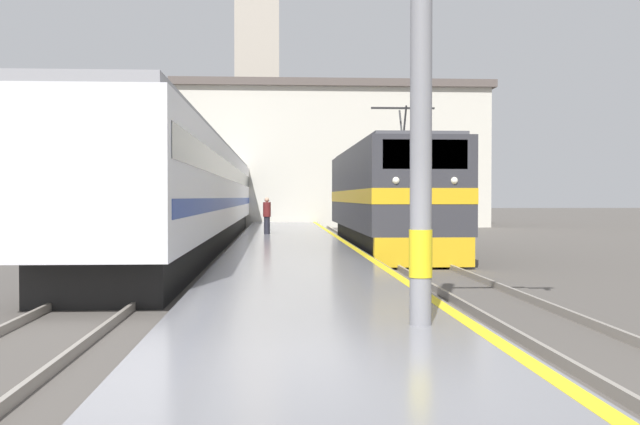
{
  "coord_description": "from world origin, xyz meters",
  "views": [
    {
      "loc": [
        -0.55,
        -7.11,
        1.99
      ],
      "look_at": [
        1.59,
        29.37,
        1.25
      ],
      "focal_mm": 42.0,
      "sensor_mm": 36.0,
      "label": 1
    }
  ],
  "objects_px": {
    "passenger_train": "(208,193)",
    "clock_tower": "(257,50)",
    "person_on_platform": "(267,215)",
    "locomotive_train": "(386,197)",
    "catenary_mast": "(427,8)"
  },
  "relations": [
    {
      "from": "locomotive_train",
      "to": "catenary_mast",
      "type": "distance_m",
      "value": 18.17
    },
    {
      "from": "passenger_train",
      "to": "clock_tower",
      "type": "bearing_deg",
      "value": 87.19
    },
    {
      "from": "locomotive_train",
      "to": "catenary_mast",
      "type": "relative_size",
      "value": 1.81
    },
    {
      "from": "locomotive_train",
      "to": "catenary_mast",
      "type": "height_order",
      "value": "catenary_mast"
    },
    {
      "from": "person_on_platform",
      "to": "clock_tower",
      "type": "height_order",
      "value": "clock_tower"
    },
    {
      "from": "passenger_train",
      "to": "person_on_platform",
      "type": "distance_m",
      "value": 4.11
    },
    {
      "from": "locomotive_train",
      "to": "person_on_platform",
      "type": "height_order",
      "value": "locomotive_train"
    },
    {
      "from": "passenger_train",
      "to": "catenary_mast",
      "type": "bearing_deg",
      "value": -79.01
    },
    {
      "from": "locomotive_train",
      "to": "person_on_platform",
      "type": "bearing_deg",
      "value": 128.96
    },
    {
      "from": "person_on_platform",
      "to": "catenary_mast",
      "type": "bearing_deg",
      "value": -84.4
    },
    {
      "from": "locomotive_train",
      "to": "clock_tower",
      "type": "relative_size",
      "value": 0.51
    },
    {
      "from": "locomotive_train",
      "to": "person_on_platform",
      "type": "xyz_separation_m",
      "value": [
        -4.43,
        5.48,
        -0.76
      ]
    },
    {
      "from": "locomotive_train",
      "to": "clock_tower",
      "type": "height_order",
      "value": "clock_tower"
    },
    {
      "from": "person_on_platform",
      "to": "clock_tower",
      "type": "relative_size",
      "value": 0.06
    },
    {
      "from": "passenger_train",
      "to": "clock_tower",
      "type": "distance_m",
      "value": 34.0
    }
  ]
}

